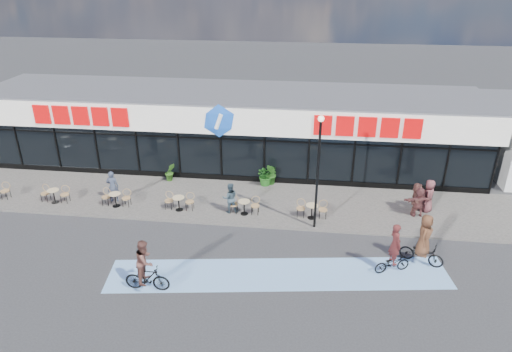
{
  "coord_description": "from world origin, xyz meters",
  "views": [
    {
      "loc": [
        4.94,
        -16.85,
        11.65
      ],
      "look_at": [
        2.45,
        3.5,
        2.08
      ],
      "focal_mm": 32.0,
      "sensor_mm": 36.0,
      "label": 1
    }
  ],
  "objects_px": {
    "pedestrian_b": "(416,198)",
    "patron_left": "(113,186)",
    "patron_right": "(230,198)",
    "potted_plant_right": "(272,174)",
    "cyclist_b": "(423,245)",
    "pedestrian_c": "(419,202)",
    "pedestrian_a": "(428,196)",
    "potted_plant_mid": "(266,175)",
    "lamp_post": "(318,164)",
    "potted_plant_left": "(170,172)",
    "cyclist_a": "(393,255)"
  },
  "relations": [
    {
      "from": "pedestrian_b",
      "to": "cyclist_a",
      "type": "bearing_deg",
      "value": 177.63
    },
    {
      "from": "lamp_post",
      "to": "pedestrian_a",
      "type": "bearing_deg",
      "value": 21.7
    },
    {
      "from": "potted_plant_right",
      "to": "cyclist_a",
      "type": "height_order",
      "value": "cyclist_a"
    },
    {
      "from": "patron_left",
      "to": "patron_right",
      "type": "height_order",
      "value": "patron_left"
    },
    {
      "from": "cyclist_b",
      "to": "patron_right",
      "type": "bearing_deg",
      "value": 160.09
    },
    {
      "from": "pedestrian_c",
      "to": "potted_plant_left",
      "type": "bearing_deg",
      "value": -22.08
    },
    {
      "from": "potted_plant_left",
      "to": "patron_right",
      "type": "height_order",
      "value": "patron_right"
    },
    {
      "from": "potted_plant_left",
      "to": "pedestrian_c",
      "type": "relative_size",
      "value": 0.7
    },
    {
      "from": "potted_plant_mid",
      "to": "potted_plant_right",
      "type": "height_order",
      "value": "potted_plant_right"
    },
    {
      "from": "patron_left",
      "to": "patron_right",
      "type": "xyz_separation_m",
      "value": [
        6.37,
        -0.43,
        -0.06
      ]
    },
    {
      "from": "lamp_post",
      "to": "patron_right",
      "type": "height_order",
      "value": "lamp_post"
    },
    {
      "from": "pedestrian_a",
      "to": "pedestrian_c",
      "type": "xyz_separation_m",
      "value": [
        -0.57,
        -0.57,
        -0.09
      ]
    },
    {
      "from": "lamp_post",
      "to": "potted_plant_right",
      "type": "distance_m",
      "value": 5.69
    },
    {
      "from": "potted_plant_mid",
      "to": "patron_right",
      "type": "bearing_deg",
      "value": -113.67
    },
    {
      "from": "potted_plant_left",
      "to": "potted_plant_right",
      "type": "bearing_deg",
      "value": 1.71
    },
    {
      "from": "patron_right",
      "to": "lamp_post",
      "type": "bearing_deg",
      "value": 153.07
    },
    {
      "from": "potted_plant_left",
      "to": "pedestrian_b",
      "type": "height_order",
      "value": "pedestrian_b"
    },
    {
      "from": "pedestrian_a",
      "to": "pedestrian_b",
      "type": "distance_m",
      "value": 0.66
    },
    {
      "from": "pedestrian_a",
      "to": "pedestrian_b",
      "type": "xyz_separation_m",
      "value": [
        -0.63,
        -0.19,
        -0.06
      ]
    },
    {
      "from": "potted_plant_mid",
      "to": "potted_plant_right",
      "type": "bearing_deg",
      "value": 12.84
    },
    {
      "from": "pedestrian_b",
      "to": "patron_left",
      "type": "bearing_deg",
      "value": 110.24
    },
    {
      "from": "cyclist_a",
      "to": "pedestrian_c",
      "type": "bearing_deg",
      "value": 67.88
    },
    {
      "from": "patron_right",
      "to": "cyclist_b",
      "type": "bearing_deg",
      "value": 145.42
    },
    {
      "from": "patron_right",
      "to": "potted_plant_right",
      "type": "bearing_deg",
      "value": -132.24
    },
    {
      "from": "pedestrian_c",
      "to": "cyclist_a",
      "type": "bearing_deg",
      "value": 56.32
    },
    {
      "from": "potted_plant_left",
      "to": "cyclist_a",
      "type": "height_order",
      "value": "cyclist_a"
    },
    {
      "from": "potted_plant_mid",
      "to": "cyclist_a",
      "type": "bearing_deg",
      "value": -50.76
    },
    {
      "from": "cyclist_a",
      "to": "patron_right",
      "type": "bearing_deg",
      "value": 152.1
    },
    {
      "from": "pedestrian_a",
      "to": "cyclist_a",
      "type": "xyz_separation_m",
      "value": [
        -2.49,
        -5.3,
        -0.15
      ]
    },
    {
      "from": "potted_plant_left",
      "to": "patron_left",
      "type": "xyz_separation_m",
      "value": [
        -2.25,
        -2.85,
        0.32
      ]
    },
    {
      "from": "potted_plant_mid",
      "to": "pedestrian_b",
      "type": "distance_m",
      "value": 8.18
    },
    {
      "from": "potted_plant_mid",
      "to": "pedestrian_c",
      "type": "height_order",
      "value": "pedestrian_c"
    },
    {
      "from": "potted_plant_left",
      "to": "patron_right",
      "type": "distance_m",
      "value": 5.28
    },
    {
      "from": "cyclist_a",
      "to": "patron_left",
      "type": "bearing_deg",
      "value": 162.41
    },
    {
      "from": "pedestrian_c",
      "to": "pedestrian_a",
      "type": "bearing_deg",
      "value": -146.63
    },
    {
      "from": "pedestrian_b",
      "to": "cyclist_b",
      "type": "relative_size",
      "value": 0.7
    },
    {
      "from": "potted_plant_mid",
      "to": "patron_left",
      "type": "bearing_deg",
      "value": -159.37
    },
    {
      "from": "lamp_post",
      "to": "potted_plant_mid",
      "type": "relative_size",
      "value": 4.62
    },
    {
      "from": "pedestrian_b",
      "to": "cyclist_b",
      "type": "height_order",
      "value": "cyclist_b"
    },
    {
      "from": "potted_plant_right",
      "to": "patron_right",
      "type": "height_order",
      "value": "patron_right"
    },
    {
      "from": "cyclist_a",
      "to": "cyclist_b",
      "type": "xyz_separation_m",
      "value": [
        1.32,
        0.77,
        0.09
      ]
    },
    {
      "from": "patron_left",
      "to": "pedestrian_c",
      "type": "distance_m",
      "value": 15.79
    },
    {
      "from": "pedestrian_a",
      "to": "potted_plant_right",
      "type": "bearing_deg",
      "value": -88.65
    },
    {
      "from": "potted_plant_right",
      "to": "cyclist_a",
      "type": "distance_m",
      "value": 9.35
    },
    {
      "from": "patron_right",
      "to": "pedestrian_b",
      "type": "bearing_deg",
      "value": 172.33
    },
    {
      "from": "patron_left",
      "to": "pedestrian_c",
      "type": "xyz_separation_m",
      "value": [
        15.78,
        0.34,
        -0.09
      ]
    },
    {
      "from": "pedestrian_b",
      "to": "lamp_post",
      "type": "bearing_deg",
      "value": 129.94
    },
    {
      "from": "potted_plant_left",
      "to": "cyclist_b",
      "type": "xyz_separation_m",
      "value": [
        12.94,
        -6.47,
        0.27
      ]
    },
    {
      "from": "patron_left",
      "to": "potted_plant_right",
      "type": "bearing_deg",
      "value": -167.96
    },
    {
      "from": "potted_plant_right",
      "to": "patron_right",
      "type": "xyz_separation_m",
      "value": [
        -1.81,
        -3.46,
        0.17
      ]
    }
  ]
}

